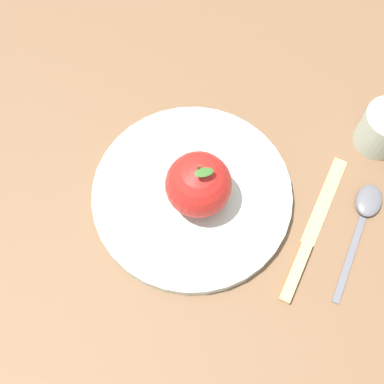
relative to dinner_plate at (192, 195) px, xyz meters
name	(u,v)px	position (x,y,z in m)	size (l,w,h in m)	color
ground_plane	(212,199)	(0.02, 0.02, -0.01)	(2.40, 2.40, 0.00)	brown
dinner_plate	(192,195)	(0.00, 0.00, 0.00)	(0.26, 0.26, 0.02)	#B2C6B2
apple	(199,185)	(0.01, 0.00, 0.05)	(0.08, 0.08, 0.10)	#B21E19
cup	(384,127)	(0.10, 0.25, 0.03)	(0.06, 0.06, 0.06)	#B2C6B2
knife	(309,240)	(0.14, 0.07, -0.01)	(0.10, 0.20, 0.01)	#D8B766
spoon	(365,213)	(0.17, 0.16, 0.00)	(0.09, 0.16, 0.01)	#59595E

